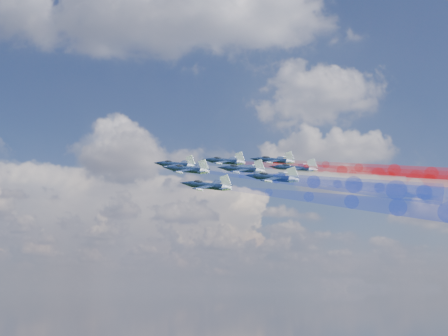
# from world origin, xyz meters

# --- Properties ---
(jet_lead) EXTENTS (17.05, 15.98, 9.49)m
(jet_lead) POSITION_xyz_m (-9.09, 9.53, 131.86)
(jet_lead) COLOR black
(trail_lead) EXTENTS (48.90, 27.22, 15.13)m
(trail_lead) POSITION_xyz_m (19.67, -3.82, 126.09)
(trail_lead) COLOR white
(jet_inner_left) EXTENTS (17.05, 15.98, 9.49)m
(jet_inner_left) POSITION_xyz_m (-4.92, -1.02, 128.30)
(jet_inner_left) COLOR black
(trail_inner_left) EXTENTS (48.90, 27.22, 15.13)m
(trail_inner_left) POSITION_xyz_m (23.84, -14.37, 122.52)
(trail_inner_left) COLOR #1933DA
(jet_inner_right) EXTENTS (17.05, 15.98, 9.49)m
(jet_inner_right) POSITION_xyz_m (3.73, 13.07, 133.54)
(jet_inner_right) COLOR black
(trail_inner_right) EXTENTS (48.90, 27.22, 15.13)m
(trail_inner_right) POSITION_xyz_m (32.50, -0.29, 127.76)
(trail_inner_right) COLOR red
(jet_outer_left) EXTENTS (17.05, 15.98, 9.49)m
(jet_outer_left) POSITION_xyz_m (0.78, -12.92, 122.09)
(jet_outer_left) COLOR black
(trail_outer_left) EXTENTS (48.90, 27.22, 15.13)m
(trail_outer_left) POSITION_xyz_m (29.54, -26.27, 116.32)
(trail_outer_left) COLOR #1933DA
(jet_center_third) EXTENTS (17.05, 15.98, 9.49)m
(jet_center_third) POSITION_xyz_m (8.44, 0.71, 128.59)
(jet_center_third) COLOR black
(trail_center_third) EXTENTS (48.90, 27.22, 15.13)m
(trail_center_third) POSITION_xyz_m (37.21, -12.64, 122.81)
(trail_center_third) COLOR white
(jet_outer_right) EXTENTS (17.05, 15.98, 9.49)m
(jet_outer_right) POSITION_xyz_m (16.94, 15.51, 134.19)
(jet_outer_right) COLOR black
(trail_outer_right) EXTENTS (48.90, 27.22, 15.13)m
(trail_outer_right) POSITION_xyz_m (45.71, 2.16, 128.41)
(trail_outer_right) COLOR red
(jet_rear_left) EXTENTS (17.05, 15.98, 9.49)m
(jet_rear_left) POSITION_xyz_m (15.38, -10.82, 124.20)
(jet_rear_left) COLOR black
(trail_rear_left) EXTENTS (48.90, 27.22, 15.13)m
(trail_rear_left) POSITION_xyz_m (44.15, -24.18, 118.42)
(trail_rear_left) COLOR #1933DA
(jet_rear_right) EXTENTS (17.05, 15.98, 9.49)m
(jet_rear_right) POSITION_xyz_m (21.60, 4.24, 129.48)
(jet_rear_right) COLOR black
(trail_rear_right) EXTENTS (48.90, 27.22, 15.13)m
(trail_rear_right) POSITION_xyz_m (50.36, -9.12, 123.70)
(trail_rear_right) COLOR red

